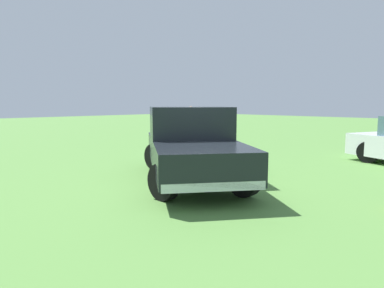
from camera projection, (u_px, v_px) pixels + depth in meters
name	position (u px, v px, depth m)	size (l,w,h in m)	color
ground_plane	(194.00, 180.00, 8.44)	(80.00, 80.00, 0.00)	#54843D
pickup_truck	(191.00, 143.00, 8.40)	(5.13, 4.46, 1.79)	black
person_bystander	(191.00, 123.00, 15.79)	(0.39, 0.39, 1.74)	navy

